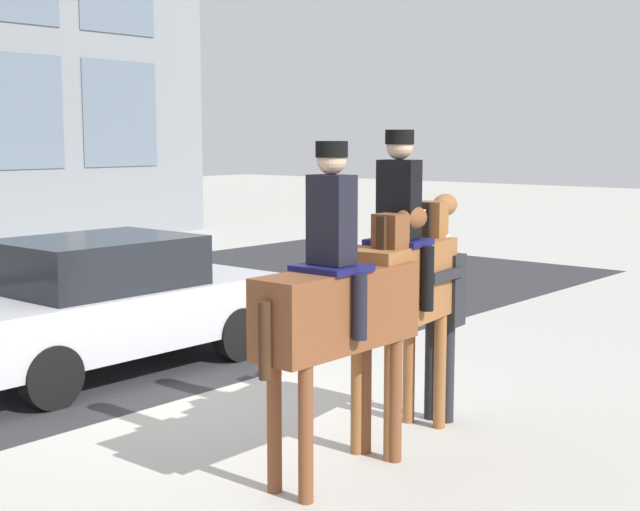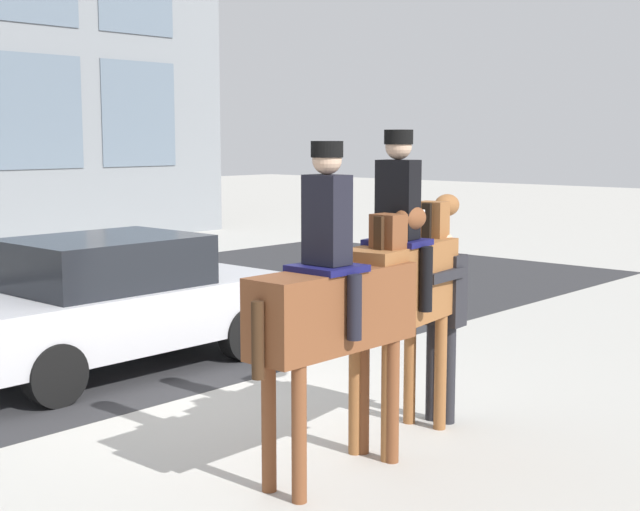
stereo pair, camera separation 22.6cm
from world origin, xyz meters
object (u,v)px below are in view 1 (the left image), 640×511
Objects in this scene: mounted_horse_lead at (341,300)px; pedestrian_bystander at (441,310)px; mounted_horse_companion at (403,276)px; street_car_near_lane at (104,302)px.

mounted_horse_lead is 1.46× the size of pedestrian_bystander.
pedestrian_bystander is (1.62, 0.15, -0.34)m from mounted_horse_lead.
mounted_horse_lead reaches higher than pedestrian_bystander.
pedestrian_bystander is (0.64, 0.03, -0.40)m from mounted_horse_companion.
street_car_near_lane is at bearing 79.97° from mounted_horse_lead.
street_car_near_lane is at bearing 85.21° from mounted_horse_companion.
mounted_horse_companion is (0.98, 0.12, 0.06)m from mounted_horse_lead.
mounted_horse_lead is at bearing -0.16° from pedestrian_bystander.
mounted_horse_lead is at bearing 178.14° from mounted_horse_companion.
mounted_horse_lead is 1.66m from pedestrian_bystander.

